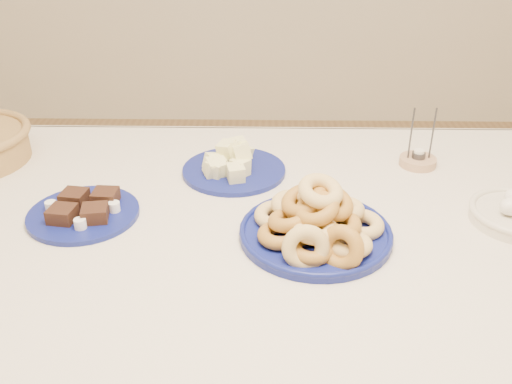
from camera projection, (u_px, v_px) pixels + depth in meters
dining_table at (256, 257)px, 1.36m from camera, size 1.71×1.11×0.75m
donut_platter at (317, 223)px, 1.22m from camera, size 0.37×0.37×0.15m
melon_plate at (231, 166)px, 1.50m from camera, size 0.29×0.29×0.10m
brownie_plate at (84, 211)px, 1.31m from camera, size 0.30×0.30×0.04m
candle_holder at (418, 160)px, 1.55m from camera, size 0.10×0.10×0.17m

